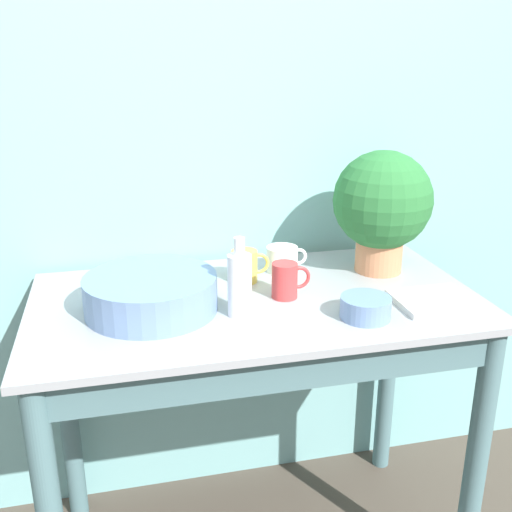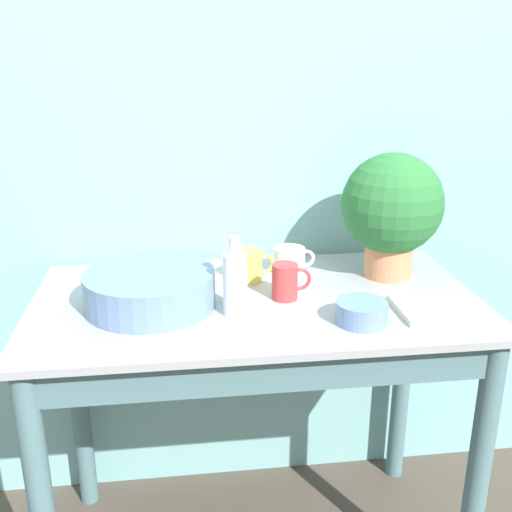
{
  "view_description": "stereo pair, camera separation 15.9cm",
  "coord_description": "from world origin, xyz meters",
  "px_view_note": "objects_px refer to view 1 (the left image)",
  "views": [
    {
      "loc": [
        -0.34,
        -1.13,
        1.5
      ],
      "look_at": [
        0.0,
        0.33,
        0.98
      ],
      "focal_mm": 42.0,
      "sensor_mm": 36.0,
      "label": 1
    },
    {
      "loc": [
        -0.19,
        -1.16,
        1.5
      ],
      "look_at": [
        0.0,
        0.33,
        0.98
      ],
      "focal_mm": 42.0,
      "sensor_mm": 36.0,
      "label": 2
    }
  ],
  "objects_px": {
    "mug_yellow": "(245,266)",
    "bowl_small_blue": "(365,307)",
    "bowl_wash_large": "(151,294)",
    "tray_board": "(434,301)",
    "mug_white": "(283,259)",
    "bottle_tall": "(240,283)",
    "potted_plant": "(382,204)",
    "mug_red": "(286,280)"
  },
  "relations": [
    {
      "from": "bowl_wash_large",
      "to": "tray_board",
      "type": "height_order",
      "value": "bowl_wash_large"
    },
    {
      "from": "mug_yellow",
      "to": "bowl_small_blue",
      "type": "distance_m",
      "value": 0.39
    },
    {
      "from": "mug_red",
      "to": "tray_board",
      "type": "height_order",
      "value": "mug_red"
    },
    {
      "from": "potted_plant",
      "to": "mug_white",
      "type": "bearing_deg",
      "value": 167.5
    },
    {
      "from": "mug_white",
      "to": "bowl_small_blue",
      "type": "distance_m",
      "value": 0.39
    },
    {
      "from": "potted_plant",
      "to": "mug_red",
      "type": "height_order",
      "value": "potted_plant"
    },
    {
      "from": "mug_white",
      "to": "tray_board",
      "type": "distance_m",
      "value": 0.46
    },
    {
      "from": "mug_white",
      "to": "bowl_small_blue",
      "type": "xyz_separation_m",
      "value": [
        0.11,
        -0.37,
        -0.01
      ]
    },
    {
      "from": "bottle_tall",
      "to": "mug_yellow",
      "type": "relative_size",
      "value": 1.85
    },
    {
      "from": "mug_white",
      "to": "bottle_tall",
      "type": "bearing_deg",
      "value": -124.36
    },
    {
      "from": "tray_board",
      "to": "mug_white",
      "type": "bearing_deg",
      "value": 134.63
    },
    {
      "from": "mug_red",
      "to": "bowl_small_blue",
      "type": "height_order",
      "value": "mug_red"
    },
    {
      "from": "mug_yellow",
      "to": "bowl_small_blue",
      "type": "xyz_separation_m",
      "value": [
        0.24,
        -0.31,
        -0.02
      ]
    },
    {
      "from": "bottle_tall",
      "to": "mug_white",
      "type": "relative_size",
      "value": 1.63
    },
    {
      "from": "mug_red",
      "to": "mug_yellow",
      "type": "distance_m",
      "value": 0.16
    },
    {
      "from": "potted_plant",
      "to": "mug_red",
      "type": "xyz_separation_m",
      "value": [
        -0.33,
        -0.13,
        -0.16
      ]
    },
    {
      "from": "bottle_tall",
      "to": "potted_plant",
      "type": "bearing_deg",
      "value": 24.51
    },
    {
      "from": "bottle_tall",
      "to": "mug_red",
      "type": "height_order",
      "value": "bottle_tall"
    },
    {
      "from": "bottle_tall",
      "to": "tray_board",
      "type": "bearing_deg",
      "value": -5.48
    },
    {
      "from": "tray_board",
      "to": "bowl_small_blue",
      "type": "bearing_deg",
      "value": -169.56
    },
    {
      "from": "bottle_tall",
      "to": "bowl_small_blue",
      "type": "distance_m",
      "value": 0.32
    },
    {
      "from": "bowl_wash_large",
      "to": "tray_board",
      "type": "distance_m",
      "value": 0.74
    },
    {
      "from": "bowl_wash_large",
      "to": "mug_white",
      "type": "xyz_separation_m",
      "value": [
        0.41,
        0.2,
        -0.01
      ]
    },
    {
      "from": "potted_plant",
      "to": "bowl_wash_large",
      "type": "distance_m",
      "value": 0.72
    },
    {
      "from": "bowl_small_blue",
      "to": "mug_yellow",
      "type": "bearing_deg",
      "value": 127.85
    },
    {
      "from": "bowl_wash_large",
      "to": "mug_white",
      "type": "relative_size",
      "value": 2.69
    },
    {
      "from": "bowl_small_blue",
      "to": "tray_board",
      "type": "bearing_deg",
      "value": 10.44
    },
    {
      "from": "mug_white",
      "to": "tray_board",
      "type": "bearing_deg",
      "value": -45.37
    },
    {
      "from": "bottle_tall",
      "to": "bowl_small_blue",
      "type": "xyz_separation_m",
      "value": [
        0.3,
        -0.09,
        -0.06
      ]
    },
    {
      "from": "bottle_tall",
      "to": "bowl_small_blue",
      "type": "relative_size",
      "value": 1.62
    },
    {
      "from": "mug_red",
      "to": "bowl_small_blue",
      "type": "bearing_deg",
      "value": -47.22
    },
    {
      "from": "mug_red",
      "to": "mug_yellow",
      "type": "height_order",
      "value": "mug_red"
    },
    {
      "from": "bowl_wash_large",
      "to": "tray_board",
      "type": "xyz_separation_m",
      "value": [
        0.73,
        -0.13,
        -0.04
      ]
    },
    {
      "from": "bowl_wash_large",
      "to": "mug_yellow",
      "type": "height_order",
      "value": "same"
    },
    {
      "from": "potted_plant",
      "to": "bottle_tall",
      "type": "relative_size",
      "value": 1.77
    },
    {
      "from": "bottle_tall",
      "to": "mug_white",
      "type": "distance_m",
      "value": 0.34
    },
    {
      "from": "bowl_small_blue",
      "to": "tray_board",
      "type": "height_order",
      "value": "bowl_small_blue"
    },
    {
      "from": "bowl_small_blue",
      "to": "tray_board",
      "type": "xyz_separation_m",
      "value": [
        0.21,
        0.04,
        -0.02
      ]
    },
    {
      "from": "mug_white",
      "to": "mug_red",
      "type": "height_order",
      "value": "mug_red"
    },
    {
      "from": "bowl_wash_large",
      "to": "bottle_tall",
      "type": "relative_size",
      "value": 1.65
    },
    {
      "from": "bowl_wash_large",
      "to": "mug_red",
      "type": "bearing_deg",
      "value": 0.87
    },
    {
      "from": "mug_white",
      "to": "mug_yellow",
      "type": "height_order",
      "value": "mug_yellow"
    }
  ]
}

